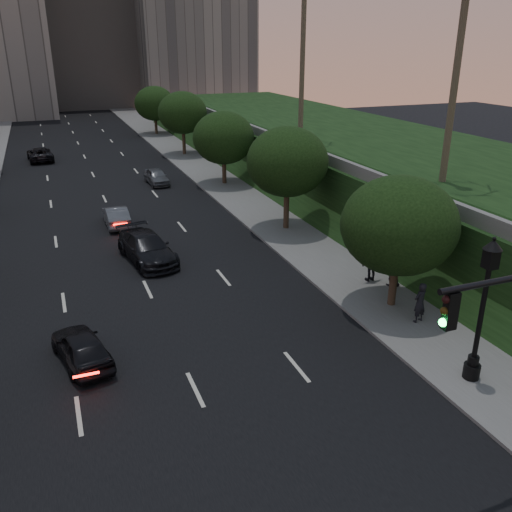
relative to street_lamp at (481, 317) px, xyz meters
name	(u,v)px	position (x,y,z in m)	size (l,w,h in m)	color
ground	(243,491)	(-9.55, -1.89, -2.63)	(160.00, 160.00, 0.00)	black
road_surface	(108,206)	(-9.55, 28.11, -2.62)	(16.00, 140.00, 0.02)	black
sidewalk_right	(235,192)	(0.70, 28.11, -2.56)	(4.50, 140.00, 0.15)	slate
embankment	(373,163)	(12.45, 26.11, -0.63)	(18.00, 90.00, 4.00)	black
parapet_wall	(282,141)	(3.95, 26.11, 1.72)	(0.35, 90.00, 0.70)	slate
office_block_mid	(85,33)	(-3.55, 100.11, 10.37)	(22.00, 18.00, 26.00)	gray
office_block_right	(186,4)	(14.45, 94.11, 15.37)	(20.00, 22.00, 36.00)	gray
tree_right_a	(399,225)	(0.75, 6.11, 1.39)	(5.20, 5.20, 6.24)	#38281C
tree_right_b	(287,162)	(0.75, 18.11, 1.88)	(5.20, 5.20, 6.74)	#38281C
tree_right_c	(224,138)	(0.75, 31.11, 1.39)	(5.20, 5.20, 6.24)	#38281C
tree_right_d	(183,113)	(0.75, 45.11, 1.88)	(5.20, 5.20, 6.74)	#38281C
tree_right_e	(155,103)	(0.75, 60.11, 1.39)	(5.20, 5.20, 6.24)	#38281C
street_lamp	(481,317)	(0.00, 0.00, 0.00)	(0.64, 0.64, 5.62)	black
sedan_near_left	(81,347)	(-13.13, 6.43, -1.96)	(1.59, 3.96, 1.35)	black
sedan_mid_left	(116,216)	(-9.56, 23.04, -1.97)	(1.42, 4.07, 1.34)	#585B60
sedan_far_left	(40,154)	(-13.97, 47.51, -1.94)	(2.32, 5.03, 1.40)	black
sedan_near_right	(147,248)	(-8.81, 15.95, -1.85)	(2.21, 5.43, 1.57)	black
sedan_far_right	(157,177)	(-4.70, 33.37, -1.96)	(1.59, 3.96, 1.35)	#5B5F63
pedestrian_a	(420,302)	(0.84, 4.25, -1.57)	(0.67, 0.44, 1.84)	black
pedestrian_b	(392,269)	(1.95, 7.89, -1.59)	(0.87, 0.68, 1.79)	black
pedestrian_c	(372,263)	(1.29, 8.75, -1.53)	(1.12, 0.47, 1.91)	black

